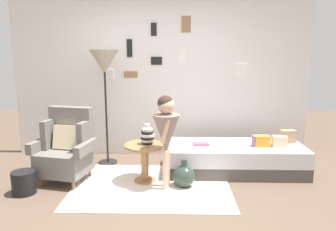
% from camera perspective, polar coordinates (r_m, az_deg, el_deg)
% --- Properties ---
extents(ground_plane, '(12.00, 12.00, 0.00)m').
position_cam_1_polar(ground_plane, '(3.66, -2.84, -16.13)').
color(ground_plane, brown).
extents(gallery_wall, '(4.80, 0.12, 2.60)m').
position_cam_1_polar(gallery_wall, '(5.21, -1.37, 7.02)').
color(gallery_wall, silver).
rests_on(gallery_wall, ground).
extents(rug, '(1.99, 1.47, 0.01)m').
position_cam_1_polar(rug, '(4.17, -2.96, -12.50)').
color(rug, silver).
rests_on(rug, ground).
extents(armchair, '(0.84, 0.70, 0.97)m').
position_cam_1_polar(armchair, '(4.44, -17.82, -5.60)').
color(armchair, olive).
rests_on(armchair, ground).
extents(daybed, '(1.90, 0.80, 0.40)m').
position_cam_1_polar(daybed, '(4.67, 12.06, -7.55)').
color(daybed, '#4C4742').
rests_on(daybed, ground).
extents(pillow_head, '(0.23, 0.15, 0.19)m').
position_cam_1_polar(pillow_head, '(4.90, 20.82, -3.56)').
color(pillow_head, tan).
rests_on(pillow_head, daybed).
extents(pillow_mid, '(0.21, 0.14, 0.15)m').
position_cam_1_polar(pillow_mid, '(4.67, 19.46, -4.42)').
color(pillow_mid, beige).
rests_on(pillow_mid, daybed).
extents(pillow_back, '(0.20, 0.12, 0.16)m').
position_cam_1_polar(pillow_back, '(4.60, 16.63, -4.44)').
color(pillow_back, orange).
rests_on(pillow_back, daybed).
extents(pillow_extra, '(0.21, 0.14, 0.15)m').
position_cam_1_polar(pillow_extra, '(4.60, 16.25, -4.42)').
color(pillow_extra, gray).
rests_on(pillow_extra, daybed).
extents(side_table, '(0.53, 0.53, 0.51)m').
position_cam_1_polar(side_table, '(4.19, -4.23, -7.17)').
color(side_table, '#9E7042').
rests_on(side_table, ground).
extents(vase_striped, '(0.18, 0.18, 0.27)m').
position_cam_1_polar(vase_striped, '(4.14, -3.74, -3.66)').
color(vase_striped, black).
rests_on(vase_striped, side_table).
extents(floor_lamp, '(0.43, 0.43, 1.73)m').
position_cam_1_polar(floor_lamp, '(4.80, -11.40, 8.87)').
color(floor_lamp, black).
rests_on(floor_lamp, ground).
extents(person_child, '(0.34, 0.34, 1.18)m').
position_cam_1_polar(person_child, '(3.86, -0.34, -2.55)').
color(person_child, '#D8AD8E').
rests_on(person_child, ground).
extents(book_on_daybed, '(0.23, 0.18, 0.03)m').
position_cam_1_polar(book_on_daybed, '(4.53, 5.97, -5.10)').
color(book_on_daybed, '#BA5375').
rests_on(book_on_daybed, daybed).
extents(demijohn_near, '(0.28, 0.28, 0.37)m').
position_cam_1_polar(demijohn_near, '(4.10, 2.90, -10.82)').
color(demijohn_near, '#2D3D33').
rests_on(demijohn_near, ground).
extents(magazine_basket, '(0.28, 0.28, 0.28)m').
position_cam_1_polar(magazine_basket, '(4.28, -24.58, -10.93)').
color(magazine_basket, black).
rests_on(magazine_basket, ground).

